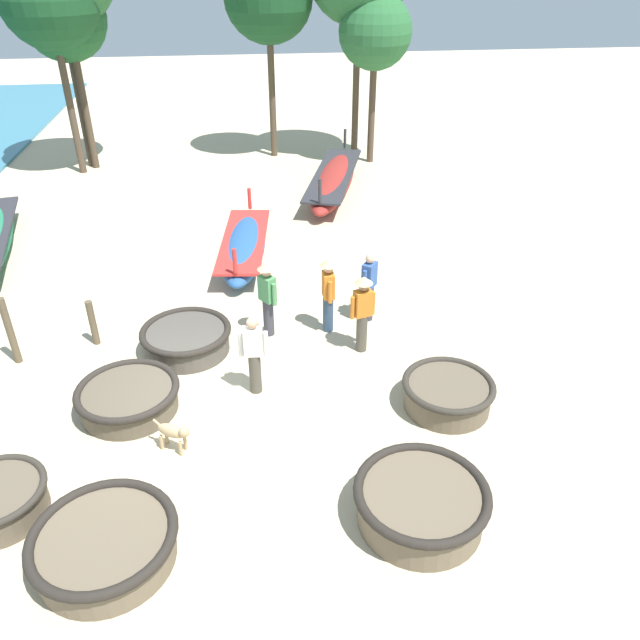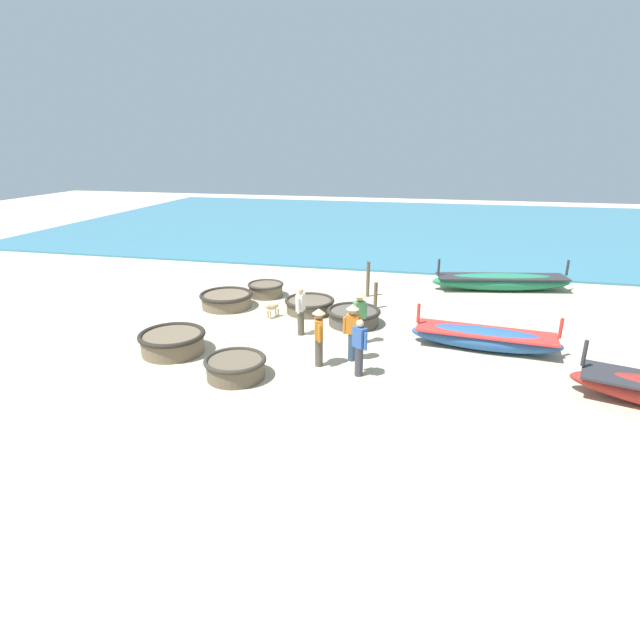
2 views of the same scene
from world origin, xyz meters
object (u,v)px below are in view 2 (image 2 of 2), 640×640
at_px(long_boat_ochre_hull, 501,281).
at_px(fisherman_by_coracle, 319,333).
at_px(fisherman_crouching, 352,329).
at_px(mooring_post_mid_beach, 368,279).
at_px(coracle_far_left, 266,289).
at_px(long_boat_red_hull, 485,338).
at_px(coracle_upturned, 235,367).
at_px(fisherman_hauling, 301,310).
at_px(dog, 272,308).
at_px(coracle_far_right, 226,299).
at_px(fisherman_with_hat, 359,346).
at_px(coracle_front_right, 310,305).
at_px(fisherman_standing_right, 359,314).
at_px(mooring_post_inland, 376,295).
at_px(coracle_beside_post, 172,341).
at_px(coracle_tilted, 354,316).

xyz_separation_m(long_boat_ochre_hull, fisherman_by_coracle, (8.93, -5.68, 0.59)).
bearing_deg(fisherman_crouching, mooring_post_mid_beach, -176.23).
distance_m(coracle_far_left, long_boat_red_hull, 8.89).
height_order(coracle_upturned, fisherman_hauling, fisherman_hauling).
bearing_deg(dog, coracle_far_right, -110.28).
bearing_deg(fisherman_with_hat, long_boat_red_hull, 127.79).
xyz_separation_m(fisherman_with_hat, mooring_post_mid_beach, (-7.14, -0.75, -0.12)).
height_order(coracle_front_right, fisherman_crouching, fisherman_crouching).
relative_size(coracle_far_left, dog, 2.34).
xyz_separation_m(fisherman_crouching, fisherman_with_hat, (0.92, 0.34, -0.12)).
relative_size(fisherman_crouching, dog, 2.72).
relative_size(fisherman_standing_right, fisherman_hauling, 1.06).
height_order(fisherman_crouching, dog, fisherman_crouching).
height_order(coracle_front_right, fisherman_standing_right, fisherman_standing_right).
bearing_deg(coracle_front_right, mooring_post_inland, 113.37).
height_order(coracle_beside_post, long_boat_red_hull, long_boat_red_hull).
height_order(long_boat_red_hull, fisherman_crouching, fisherman_crouching).
bearing_deg(fisherman_with_hat, dog, -136.50).
height_order(coracle_beside_post, coracle_far_right, coracle_beside_post).
height_order(coracle_front_right, fisherman_hauling, fisherman_hauling).
xyz_separation_m(fisherman_with_hat, fisherman_by_coracle, (-0.35, -1.17, 0.12)).
height_order(coracle_upturned, long_boat_red_hull, long_boat_red_hull).
relative_size(coracle_far_right, fisherman_by_coracle, 1.18).
bearing_deg(fisherman_crouching, long_boat_red_hull, 114.47).
bearing_deg(mooring_post_inland, dog, -61.32).
height_order(fisherman_crouching, mooring_post_mid_beach, fisherman_crouching).
height_order(long_boat_red_hull, mooring_post_inland, long_boat_red_hull).
xyz_separation_m(coracle_far_left, long_boat_ochre_hull, (-3.01, 9.24, 0.08)).
relative_size(coracle_far_left, coracle_upturned, 0.88).
bearing_deg(coracle_front_right, fisherman_crouching, 29.80).
xyz_separation_m(coracle_far_left, coracle_tilted, (2.43, 3.95, 0.00)).
relative_size(long_boat_ochre_hull, mooring_post_mid_beach, 4.06).
distance_m(coracle_upturned, long_boat_red_hull, 7.35).
bearing_deg(coracle_upturned, fisherman_hauling, 165.42).
height_order(coracle_far_right, long_boat_ochre_hull, long_boat_ochre_hull).
xyz_separation_m(fisherman_hauling, dog, (-1.35, -1.41, -0.46)).
height_order(coracle_far_right, mooring_post_inland, mooring_post_inland).
bearing_deg(long_boat_red_hull, long_boat_ochre_hull, 170.22).
xyz_separation_m(coracle_upturned, fisherman_standing_right, (-3.01, 2.79, 0.66)).
xyz_separation_m(coracle_beside_post, coracle_upturned, (1.13, 2.42, -0.04)).
distance_m(long_boat_red_hull, mooring_post_mid_beach, 6.13).
xyz_separation_m(coracle_front_right, coracle_far_right, (0.13, -3.17, 0.02)).
relative_size(coracle_front_right, fisherman_hauling, 1.15).
distance_m(long_boat_red_hull, dog, 7.15).
distance_m(fisherman_hauling, mooring_post_inland, 3.80).
height_order(fisherman_standing_right, mooring_post_mid_beach, fisherman_standing_right).
bearing_deg(long_boat_ochre_hull, coracle_tilted, -44.20).
height_order(coracle_far_left, fisherman_standing_right, fisherman_standing_right).
xyz_separation_m(long_boat_red_hull, dog, (-1.26, -7.04, 0.02)).
distance_m(long_boat_ochre_hull, fisherman_hauling, 9.59).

